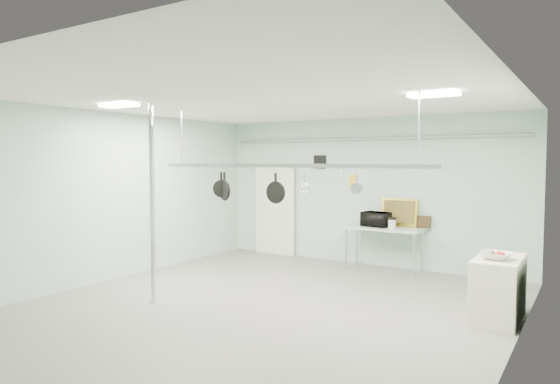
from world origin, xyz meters
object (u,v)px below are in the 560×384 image
Objects in this scene: side_cabinet at (498,289)px; microwave at (376,219)px; skillet_left at (221,184)px; skillet_mid at (224,186)px; prep_table at (384,231)px; chrome_pole at (152,203)px; fruit_bowl at (496,256)px; skillet_right at (276,188)px; pot_rack at (283,164)px; coffee_canister at (392,224)px.

microwave is at bearing 141.15° from side_cabinet.
skillet_left reaches higher than microwave.
side_cabinet is at bearing 38.06° from skillet_mid.
chrome_pole is at bearing -118.71° from prep_table.
fruit_bowl is at bearing 35.82° from skillet_mid.
prep_table is at bearing 81.28° from skillet_right.
pot_rack is at bearing -96.91° from prep_table.
skillet_mid is (-1.55, -3.30, 1.02)m from prep_table.
microwave reaches higher than side_cabinet.
skillet_right is (-0.13, 0.00, -0.38)m from pot_rack.
skillet_mid is at bearing -19.40° from skillet_left.
coffee_canister is 0.39× the size of skillet_mid.
chrome_pole is 4.82m from coffee_canister.
pot_rack is at bearing -101.05° from coffee_canister.
fruit_bowl is 1.05× the size of skillet_left.
chrome_pole is 2.19m from pot_rack.
microwave is at bearing 63.01° from chrome_pole.
prep_table is 8.69× the size of coffee_canister.
skillet_right is at bearing -103.32° from coffee_canister.
chrome_pole is at bearing -159.31° from fruit_bowl.
skillet_mid is at bearing -167.22° from fruit_bowl.
prep_table is 3.40× the size of skillet_mid.
fruit_bowl is at bearing 20.69° from chrome_pole.
fruit_bowl reaches higher than prep_table.
chrome_pole reaches higher than prep_table.
coffee_canister is 0.40× the size of skillet_right.
microwave is 3.69m from skillet_left.
chrome_pole is 5.21m from fruit_bowl.
prep_table is 1.33× the size of side_cabinet.
fruit_bowl is (-0.01, -0.17, 0.50)m from side_cabinet.
coffee_canister is (0.39, -0.12, -0.06)m from microwave.
side_cabinet is at bearing 151.14° from microwave.
microwave reaches higher than coffee_canister.
prep_table is at bearing 149.06° from coffee_canister.
fruit_bowl is (2.32, -2.24, -0.05)m from coffee_canister.
chrome_pole is 1.20m from skillet_mid.
skillet_left is (-4.17, -1.10, 1.43)m from side_cabinet.
skillet_left is (-1.22, 0.00, -0.35)m from pot_rack.
pot_rack is 11.38× the size of fruit_bowl.
skillet_mid is (-4.10, -1.10, 1.40)m from side_cabinet.
side_cabinet is at bearing -4.60° from skillet_left.
skillet_left reaches higher than fruit_bowl.
prep_table is at bearing 136.90° from fruit_bowl.
skillet_left is (-1.45, -3.29, 0.83)m from microwave.
coffee_canister is 0.44× the size of fruit_bowl.
prep_table reaches higher than side_cabinet.
prep_table is at bearing 87.91° from skillet_mid.
skillet_left is at bearing 76.22° from microwave.
chrome_pole is at bearing -154.65° from pot_rack.
skillet_left is 0.85× the size of skillet_mid.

